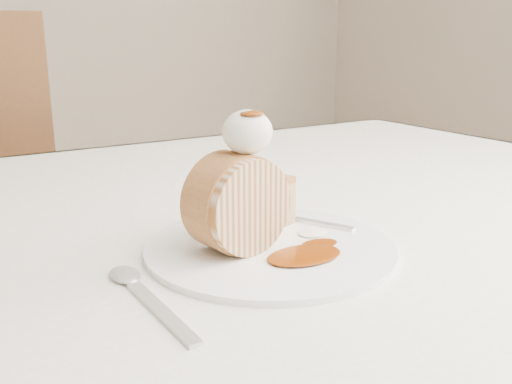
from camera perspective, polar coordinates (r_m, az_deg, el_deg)
table at (r=0.74m, az=-4.31°, el=-8.05°), size 1.40×0.90×0.75m
plate at (r=0.56m, az=1.42°, el=-5.59°), size 0.31×0.31×0.01m
roulade_slice at (r=0.53m, az=-1.86°, el=-1.17°), size 0.10×0.06×0.09m
cake_chunk at (r=0.61m, az=0.59°, el=-1.24°), size 0.07×0.06×0.05m
whipped_cream at (r=0.53m, az=-0.87°, el=6.00°), size 0.05×0.05×0.04m
caramel_drizzle at (r=0.52m, az=-0.39°, el=8.42°), size 0.02×0.02×0.01m
caramel_pool at (r=0.53m, az=4.84°, el=-6.30°), size 0.09×0.07×0.00m
fork at (r=0.62m, az=5.34°, el=-2.94°), size 0.08×0.14×0.00m
spoon at (r=0.45m, az=-9.44°, el=-11.69°), size 0.02×0.14×0.00m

